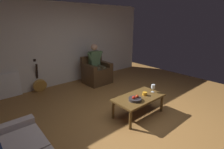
{
  "coord_description": "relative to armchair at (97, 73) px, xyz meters",
  "views": [
    {
      "loc": [
        2.36,
        1.87,
        1.96
      ],
      "look_at": [
        -0.3,
        -1.23,
        0.65
      ],
      "focal_mm": 26.78,
      "sensor_mm": 36.0,
      "label": 1
    }
  ],
  "objects": [
    {
      "name": "person_seated",
      "position": [
        -0.0,
        0.02,
        0.36
      ],
      "size": [
        0.61,
        0.56,
        1.28
      ],
      "rotation": [
        0.0,
        0.0,
        0.03
      ],
      "color": "#4F6D48",
      "rests_on": "ground"
    },
    {
      "name": "wall_back",
      "position": [
        0.66,
        -0.68,
        0.92
      ],
      "size": [
        6.11,
        0.06,
        2.51
      ],
      "primitive_type": "cube",
      "color": "silver",
      "rests_on": "ground"
    },
    {
      "name": "fruit_bowl",
      "position": [
        0.67,
        2.29,
        0.13
      ],
      "size": [
        0.26,
        0.26,
        0.11
      ],
      "color": "#292526",
      "rests_on": "coffee_table"
    },
    {
      "name": "armchair",
      "position": [
        0.0,
        0.0,
        0.0
      ],
      "size": [
        0.81,
        0.73,
        0.88
      ],
      "rotation": [
        0.0,
        0.0,
        0.03
      ],
      "color": "#48321D",
      "rests_on": "ground"
    },
    {
      "name": "guitar",
      "position": [
        1.68,
        -0.48,
        -0.11
      ],
      "size": [
        0.37,
        0.33,
        0.94
      ],
      "color": "#BB8839",
      "rests_on": "ground"
    },
    {
      "name": "coffee_table",
      "position": [
        0.48,
        2.22,
        0.04
      ],
      "size": [
        1.12,
        0.6,
        0.43
      ],
      "rotation": [
        0.0,
        0.0,
        -0.0
      ],
      "color": "brown",
      "rests_on": "ground"
    },
    {
      "name": "wine_glass_near",
      "position": [
        0.05,
        2.26,
        0.22
      ],
      "size": [
        0.08,
        0.08,
        0.18
      ],
      "color": "silver",
      "rests_on": "coffee_table"
    },
    {
      "name": "candle_jar",
      "position": [
        0.32,
        2.25,
        0.13
      ],
      "size": [
        0.1,
        0.1,
        0.07
      ],
      "primitive_type": "cylinder",
      "color": "orange",
      "rests_on": "coffee_table"
    },
    {
      "name": "radiator",
      "position": [
        2.48,
        -0.61,
        0.0
      ],
      "size": [
        0.69,
        0.06,
        0.67
      ],
      "primitive_type": "cube",
      "color": "white",
      "rests_on": "ground"
    },
    {
      "name": "ground_plane",
      "position": [
        0.66,
        2.44,
        -0.33
      ],
      "size": [
        7.4,
        7.4,
        0.0
      ],
      "primitive_type": "plane",
      "color": "olive"
    }
  ]
}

